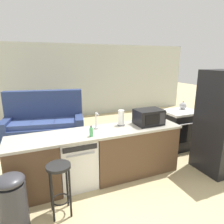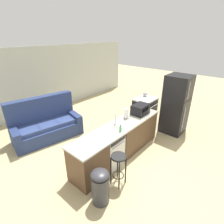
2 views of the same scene
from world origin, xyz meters
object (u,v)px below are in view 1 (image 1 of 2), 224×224
at_px(stove_range, 179,129).
at_px(kettle, 183,106).
at_px(paper_towel_roll, 121,118).
at_px(couch, 45,124).
at_px(dishwasher, 77,161).
at_px(microwave, 149,117).
at_px(bar_stool, 59,179).
at_px(refrigerator, 222,122).
at_px(soap_bottle, 91,132).
at_px(trash_bin, 13,202).

relative_size(stove_range, kettle, 4.39).
height_order(paper_towel_roll, couch, couch).
distance_m(dishwasher, microwave, 1.50).
height_order(paper_towel_roll, bar_stool, paper_towel_roll).
xyz_separation_m(paper_towel_roll, kettle, (1.90, 0.55, -0.05)).
relative_size(bar_stool, couch, 0.35).
bearing_deg(refrigerator, soap_bottle, 171.31).
bearing_deg(kettle, refrigerator, -97.83).
relative_size(soap_bottle, kettle, 0.86).
xyz_separation_m(dishwasher, kettle, (2.77, 0.68, 0.56)).
bearing_deg(couch, trash_bin, -101.50).
relative_size(microwave, trash_bin, 0.68).
bearing_deg(refrigerator, paper_towel_roll, 158.51).
relative_size(dishwasher, couch, 0.39).
bearing_deg(trash_bin, dishwasher, 33.26).
height_order(refrigerator, kettle, refrigerator).
height_order(dishwasher, soap_bottle, soap_bottle).
distance_m(stove_range, bar_stool, 3.18).
xyz_separation_m(refrigerator, paper_towel_roll, (-1.73, 0.68, 0.09)).
bearing_deg(bar_stool, soap_bottle, 35.50).
distance_m(kettle, couch, 3.57).
height_order(dishwasher, paper_towel_roll, paper_towel_roll).
height_order(refrigerator, couch, refrigerator).
xyz_separation_m(paper_towel_roll, soap_bottle, (-0.66, -0.32, -0.07)).
distance_m(refrigerator, couch, 4.15).
height_order(dishwasher, couch, couch).
height_order(soap_bottle, couch, couch).
height_order(soap_bottle, kettle, kettle).
bearing_deg(soap_bottle, refrigerator, -8.69).
distance_m(dishwasher, refrigerator, 2.71).
height_order(kettle, couch, couch).
height_order(microwave, couch, couch).
xyz_separation_m(bar_stool, trash_bin, (-0.57, -0.02, -0.16)).
relative_size(stove_range, couch, 0.42).
distance_m(kettle, bar_stool, 3.41).
bearing_deg(refrigerator, stove_range, 89.99).
distance_m(bar_stool, trash_bin, 0.60).
bearing_deg(couch, bar_stool, -90.52).
bearing_deg(paper_towel_roll, couch, 118.69).
distance_m(microwave, paper_towel_roll, 0.51).
height_order(refrigerator, paper_towel_roll, refrigerator).
relative_size(paper_towel_roll, couch, 0.13).
height_order(bar_stool, couch, couch).
bearing_deg(couch, kettle, -28.07).
xyz_separation_m(dishwasher, refrigerator, (2.60, -0.55, 0.52)).
bearing_deg(stove_range, bar_stool, -158.96).
distance_m(microwave, soap_bottle, 1.17).
height_order(paper_towel_roll, trash_bin, paper_towel_roll).
xyz_separation_m(dishwasher, couch, (-0.34, 2.34, -0.03)).
distance_m(dishwasher, paper_towel_roll, 1.07).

